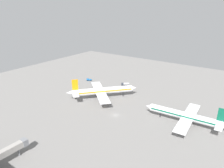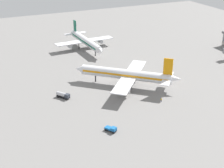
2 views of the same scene
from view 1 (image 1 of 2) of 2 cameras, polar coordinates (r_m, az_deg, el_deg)
ground at (r=126.52m, az=0.99°, el=-8.66°), size 288.00×288.00×0.00m
airplane_at_gate at (r=122.24m, az=19.71°, el=-8.30°), size 46.93×37.64×14.28m
airplane_taxiing at (r=147.24m, az=-2.76°, el=-1.89°), size 38.81×41.92×15.67m
pushback_tractor at (r=185.47m, az=-6.46°, el=1.20°), size 4.74×3.93×1.90m
fuel_truck at (r=172.73m, az=3.65°, el=-0.02°), size 6.16×5.34×2.50m
ground_crew_worker at (r=157.97m, az=-10.09°, el=-2.51°), size 0.57×0.46×1.67m
jet_bridge at (r=100.58m, az=-26.43°, el=-16.07°), size 3.30×16.34×6.74m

